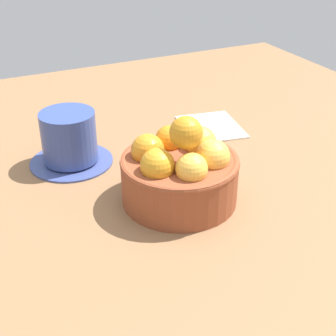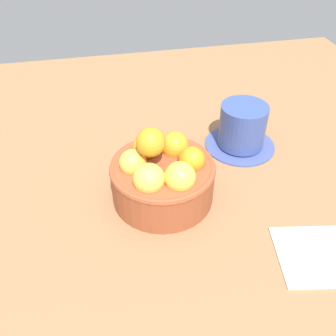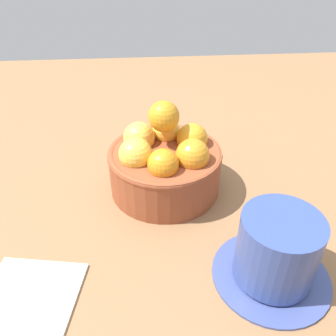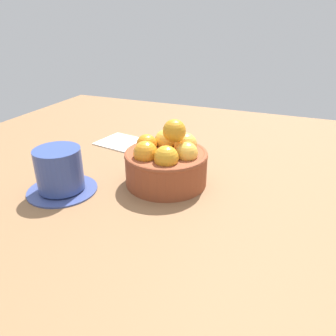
% 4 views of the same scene
% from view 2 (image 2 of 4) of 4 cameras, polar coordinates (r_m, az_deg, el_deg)
% --- Properties ---
extents(ground_plane, '(1.20, 1.13, 0.05)m').
position_cam_2_polar(ground_plane, '(0.59, -0.77, -6.11)').
color(ground_plane, brown).
extents(terracotta_bowl, '(0.15, 0.15, 0.13)m').
position_cam_2_polar(terracotta_bowl, '(0.54, -0.89, -1.03)').
color(terracotta_bowl, brown).
rests_on(terracotta_bowl, ground_plane).
extents(coffee_cup, '(0.12, 0.12, 0.08)m').
position_cam_2_polar(coffee_cup, '(0.66, 11.37, 6.01)').
color(coffee_cup, '#3C4A86').
rests_on(coffee_cup, ground_plane).
extents(folded_napkin, '(0.13, 0.12, 0.01)m').
position_cam_2_polar(folded_napkin, '(0.53, 22.60, -12.24)').
color(folded_napkin, white).
rests_on(folded_napkin, ground_plane).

